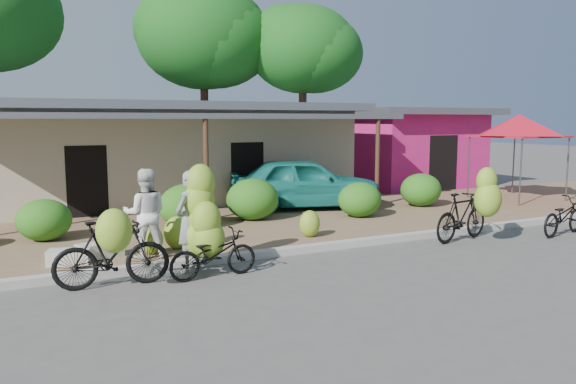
% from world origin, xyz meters
% --- Properties ---
extents(ground, '(100.00, 100.00, 0.00)m').
position_xyz_m(ground, '(0.00, 0.00, 0.00)').
color(ground, '#514E4B').
rests_on(ground, ground).
extents(sidewalk, '(60.00, 6.00, 0.12)m').
position_xyz_m(sidewalk, '(0.00, 5.00, 0.06)').
color(sidewalk, olive).
rests_on(sidewalk, ground).
extents(curb, '(60.00, 0.25, 0.15)m').
position_xyz_m(curb, '(0.00, 2.00, 0.07)').
color(curb, '#A8A399').
rests_on(curb, ground).
extents(shop_main, '(13.00, 8.50, 3.35)m').
position_xyz_m(shop_main, '(0.00, 10.93, 1.72)').
color(shop_main, '#B8AA8B').
rests_on(shop_main, ground).
extents(shop_pink, '(6.00, 6.00, 3.25)m').
position_xyz_m(shop_pink, '(10.50, 10.99, 1.67)').
color(shop_pink, '#D22065').
rests_on(shop_pink, ground).
extents(tree_center_right, '(5.98, 5.93, 8.89)m').
position_xyz_m(tree_center_right, '(3.31, 16.61, 6.62)').
color(tree_center_right, '#4D2E1E').
rests_on(tree_center_right, ground).
extents(tree_near_right, '(5.05, 4.92, 7.92)m').
position_xyz_m(tree_near_right, '(7.31, 14.61, 6.05)').
color(tree_near_right, '#4D2E1E').
rests_on(tree_near_right, ground).
extents(hedge_1, '(1.20, 1.08, 0.93)m').
position_xyz_m(hedge_1, '(-4.10, 5.20, 0.59)').
color(hedge_1, '#2A5F15').
rests_on(hedge_1, sidewalk).
extents(hedge_2, '(1.42, 1.28, 1.11)m').
position_xyz_m(hedge_2, '(-0.82, 5.20, 0.67)').
color(hedge_2, '#2A5F15').
rests_on(hedge_2, sidewalk).
extents(hedge_3, '(1.43, 1.29, 1.12)m').
position_xyz_m(hedge_3, '(1.08, 5.51, 0.68)').
color(hedge_3, '#2A5F15').
rests_on(hedge_3, sidewalk).
extents(hedge_4, '(1.24, 1.12, 0.97)m').
position_xyz_m(hedge_4, '(3.91, 4.57, 0.60)').
color(hedge_4, '#2A5F15').
rests_on(hedge_4, sidewalk).
extents(hedge_5, '(1.31, 1.18, 1.02)m').
position_xyz_m(hedge_5, '(6.72, 5.34, 0.63)').
color(hedge_5, '#2A5F15').
rests_on(hedge_5, sidewalk).
extents(red_canopy, '(3.50, 3.50, 2.86)m').
position_xyz_m(red_canopy, '(10.65, 5.10, 2.61)').
color(red_canopy, '#59595E').
rests_on(red_canopy, sidewalk).
extents(bike_left, '(1.94, 1.24, 1.44)m').
position_xyz_m(bike_left, '(-3.32, 1.20, 0.64)').
color(bike_left, black).
rests_on(bike_left, ground).
extents(bike_center, '(1.66, 1.15, 2.00)m').
position_xyz_m(bike_center, '(-1.63, 1.32, 0.78)').
color(bike_center, black).
rests_on(bike_center, ground).
extents(bike_right, '(1.96, 1.37, 1.76)m').
position_xyz_m(bike_right, '(4.61, 1.21, 0.73)').
color(bike_right, black).
rests_on(bike_right, ground).
extents(bike_far_right, '(1.86, 0.92, 0.93)m').
position_xyz_m(bike_far_right, '(7.26, 0.72, 0.47)').
color(bike_far_right, black).
rests_on(bike_far_right, ground).
extents(loose_banana_a, '(0.55, 0.47, 0.69)m').
position_xyz_m(loose_banana_a, '(-1.69, 3.07, 0.46)').
color(loose_banana_a, '#A8CA32').
rests_on(loose_banana_a, sidewalk).
extents(loose_banana_b, '(0.47, 0.40, 0.59)m').
position_xyz_m(loose_banana_b, '(-2.29, 2.82, 0.41)').
color(loose_banana_b, '#A8CA32').
rests_on(loose_banana_b, sidewalk).
extents(loose_banana_c, '(0.49, 0.42, 0.62)m').
position_xyz_m(loose_banana_c, '(1.36, 2.85, 0.43)').
color(loose_banana_c, '#A8CA32').
rests_on(loose_banana_c, sidewalk).
extents(sack_near, '(0.93, 0.61, 0.30)m').
position_xyz_m(sack_near, '(-3.26, 2.99, 0.27)').
color(sack_near, beige).
rests_on(sack_near, sidewalk).
extents(sack_far, '(0.83, 0.58, 0.28)m').
position_xyz_m(sack_far, '(-3.85, 2.75, 0.26)').
color(sack_far, beige).
rests_on(sack_far, sidewalk).
extents(vendor, '(0.82, 0.79, 1.88)m').
position_xyz_m(vendor, '(-1.85, 1.68, 0.94)').
color(vendor, gray).
rests_on(vendor, ground).
extents(bystander, '(0.99, 0.85, 1.75)m').
position_xyz_m(bystander, '(-2.44, 2.60, 0.99)').
color(bystander, white).
rests_on(bystander, sidewalk).
extents(teal_van, '(4.93, 3.10, 1.56)m').
position_xyz_m(teal_van, '(3.27, 6.60, 0.90)').
color(teal_van, '#1B7971').
rests_on(teal_van, sidewalk).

